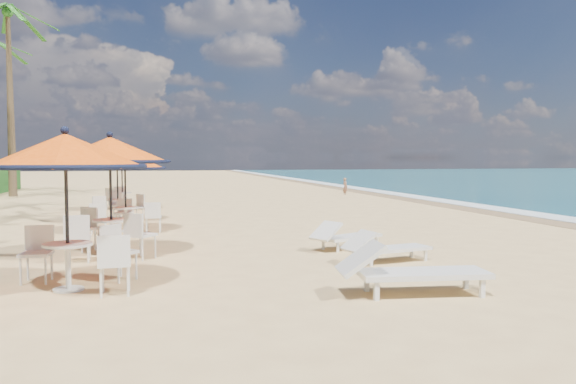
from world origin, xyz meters
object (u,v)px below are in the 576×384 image
station_4 (121,164)px  station_2 (125,170)px  station_1 (108,165)px  lounger_far (345,235)px  lounger_mid (384,247)px  station_0 (69,171)px  lounger_near (408,270)px  station_3 (117,167)px

station_4 → station_2: bearing=-86.6°
station_1 → lounger_far: 5.26m
lounger_mid → station_0: bearing=178.7°
station_0 → station_4: 13.61m
station_1 → lounger_mid: station_1 is taller
station_2 → lounger_near: (4.31, -8.42, -1.30)m
station_2 → lounger_far: size_ratio=1.24×
station_1 → lounger_far: station_1 is taller
station_4 → lounger_near: station_4 is taller
lounger_far → lounger_mid: bearing=-109.5°
station_3 → station_1: bearing=-88.5°
station_3 → station_4: (-0.05, 4.06, 0.06)m
station_4 → lounger_far: (5.23, -10.99, -1.49)m
station_4 → lounger_mid: size_ratio=1.26×
station_0 → lounger_near: station_0 is taller
station_1 → lounger_mid: size_ratio=1.38×
station_1 → lounger_far: bearing=-4.6°
lounger_far → lounger_near: bearing=-123.2°
lounger_near → station_1: bearing=142.1°
station_0 → lounger_mid: size_ratio=1.35×
station_1 → station_3: 6.54m
station_1 → lounger_near: (4.49, -4.58, -1.50)m
station_1 → station_2: bearing=87.4°
station_0 → lounger_near: (4.85, -1.56, -1.45)m
station_4 → station_0: bearing=-90.6°
station_0 → station_4: size_ratio=1.07×
station_2 → station_3: bearing=97.4°
lounger_mid → lounger_far: 1.71m
station_4 → station_1: bearing=-88.8°
station_1 → lounger_far: size_ratio=1.39×
station_1 → station_3: size_ratio=1.09×
station_1 → station_3: station_1 is taller
station_0 → lounger_mid: station_0 is taller
station_2 → lounger_near: station_2 is taller
station_2 → lounger_far: bearing=-41.4°
station_0 → lounger_far: bearing=26.0°
station_4 → lounger_near: size_ratio=1.02×
station_3 → lounger_far: 8.77m
station_4 → lounger_near: 15.94m
station_4 → lounger_mid: 13.88m
station_3 → lounger_near: station_3 is taller
station_0 → station_1: 3.04m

